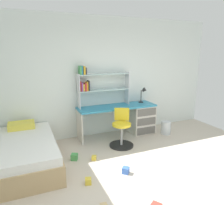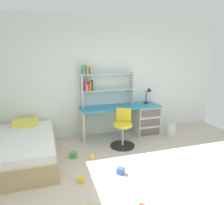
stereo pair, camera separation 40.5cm
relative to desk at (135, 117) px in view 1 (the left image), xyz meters
The scene contains 12 objects.
ground_plane 2.56m from the desk, 107.10° to the right, with size 5.88×6.42×0.02m, color beige.
room_shell 2.51m from the desk, 151.47° to the right, with size 5.88×6.42×2.77m.
desk is the anchor object (origin of this frame).
bookshelf_hutch 1.29m from the desk, behind, with size 1.22×0.22×0.95m.
desk_lamp 0.65m from the desk, 13.58° to the left, with size 0.20×0.17×0.38m.
swivel_chair 0.84m from the desk, 139.23° to the right, with size 0.52×0.52×0.80m.
bed_platform 2.68m from the desk, 166.22° to the right, with size 1.13×1.85×0.60m.
waste_bin 0.80m from the desk, 28.96° to the right, with size 0.24×0.24×0.32m, color silver.
toy_block_yellow_1 2.37m from the desk, 136.57° to the right, with size 0.09×0.09×0.09m, color gold.
toy_block_green_2 1.93m from the desk, 155.56° to the right, with size 0.12×0.12×0.12m, color #479E51.
toy_block_blue_4 1.92m from the desk, 123.52° to the right, with size 0.11×0.11×0.11m, color #3860B7.
toy_block_yellow_5 1.71m from the desk, 146.19° to the right, with size 0.08×0.08×0.08m, color gold.
Camera 1 is at (-1.76, -2.02, 1.98)m, focal length 34.28 mm.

